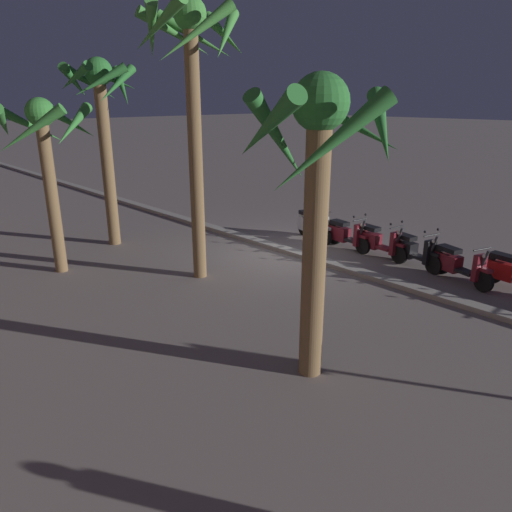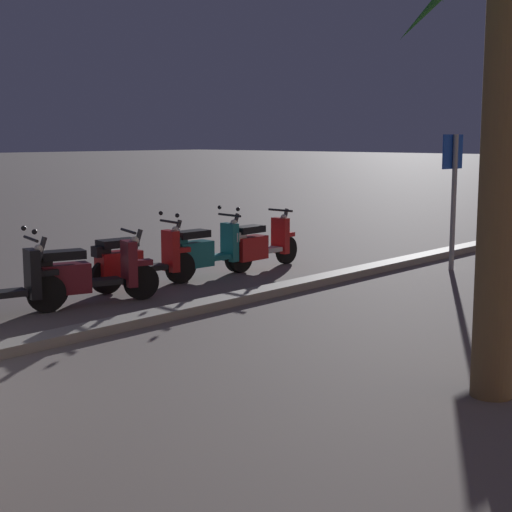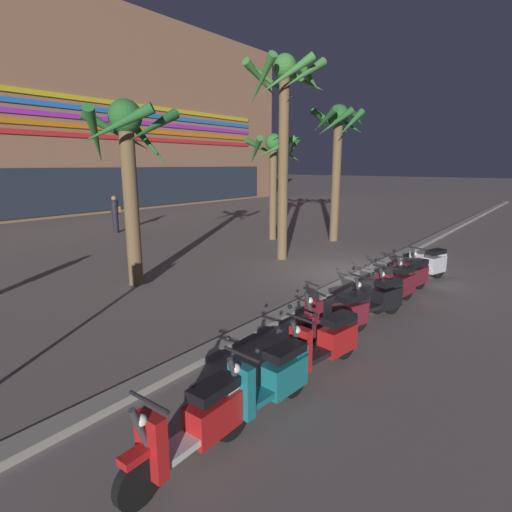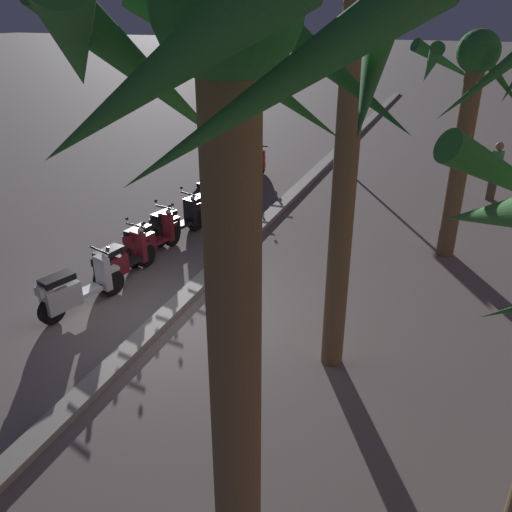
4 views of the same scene
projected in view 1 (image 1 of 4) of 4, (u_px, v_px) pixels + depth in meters
name	position (u px, v px, depth m)	size (l,w,h in m)	color
ground_plane	(287.00, 253.00, 14.26)	(200.00, 200.00, 0.00)	slate
curb_strip	(288.00, 251.00, 14.28)	(60.00, 0.36, 0.12)	gray
scooter_maroon_mid_centre	(458.00, 264.00, 11.99)	(1.80, 0.83, 1.04)	black
scooter_black_gap_after_mid	(412.00, 250.00, 13.08)	(1.75, 0.74, 1.17)	black
scooter_maroon_lead_nearest	(377.00, 241.00, 13.84)	(1.84, 0.62, 1.17)	black
scooter_maroon_last_in_row	(346.00, 234.00, 14.60)	(1.73, 0.63, 1.17)	black
scooter_silver_tail_end	(312.00, 225.00, 15.58)	(1.80, 0.79, 1.04)	black
palm_tree_mid_walkway	(319.00, 163.00, 6.96)	(2.57, 2.60, 4.80)	brown
palm_tree_far_corner	(192.00, 71.00, 10.86)	(2.65, 2.67, 6.58)	brown
palm_tree_near_sign	(44.00, 143.00, 11.74)	(2.49, 2.53, 4.46)	brown
palm_tree_by_mall_entrance	(102.00, 107.00, 13.87)	(2.30, 2.37, 5.56)	brown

